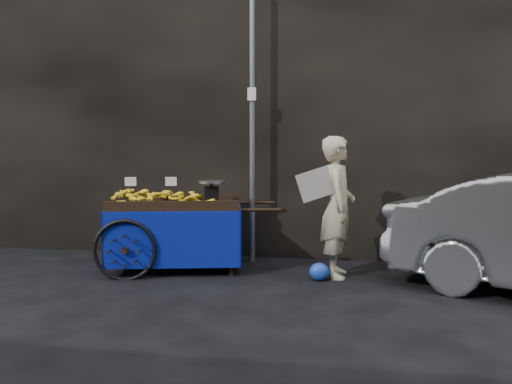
# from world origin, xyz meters

# --- Properties ---
(ground) EXTENTS (80.00, 80.00, 0.00)m
(ground) POSITION_xyz_m (0.00, 0.00, 0.00)
(ground) COLOR black
(ground) RESTS_ON ground
(building_wall) EXTENTS (13.50, 2.00, 5.00)m
(building_wall) POSITION_xyz_m (0.39, 2.60, 2.50)
(building_wall) COLOR black
(building_wall) RESTS_ON ground
(street_pole) EXTENTS (0.12, 0.10, 4.00)m
(street_pole) POSITION_xyz_m (0.30, 1.30, 2.01)
(street_pole) COLOR slate
(street_pole) RESTS_ON ground
(banana_cart) EXTENTS (2.54, 1.54, 1.29)m
(banana_cart) POSITION_xyz_m (-0.70, 0.72, 0.79)
(banana_cart) COLOR black
(banana_cart) RESTS_ON ground
(vendor) EXTENTS (0.75, 0.66, 1.79)m
(vendor) POSITION_xyz_m (1.52, 0.66, 0.90)
(vendor) COLOR beige
(vendor) RESTS_ON ground
(plastic_bag) EXTENTS (0.25, 0.20, 0.22)m
(plastic_bag) POSITION_xyz_m (1.30, 0.41, 0.11)
(plastic_bag) COLOR blue
(plastic_bag) RESTS_ON ground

